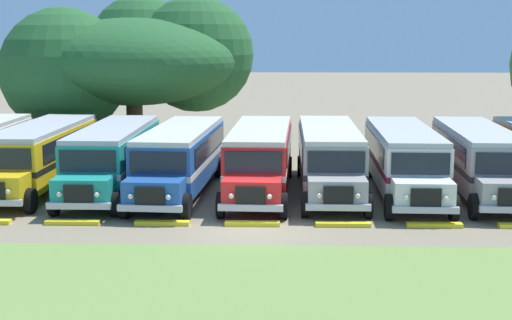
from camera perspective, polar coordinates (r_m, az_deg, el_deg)
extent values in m
plane|color=#84755B|center=(26.06, -0.32, -5.39)|extent=(220.00, 220.00, 0.00)
cube|color=olive|center=(18.84, -1.13, -11.46)|extent=(80.00, 10.83, 0.01)
cube|color=black|center=(35.44, -19.37, 1.50)|extent=(0.10, 8.00, 0.80)
cube|color=red|center=(39.97, -18.88, 1.54)|extent=(0.90, 0.07, 1.30)
cylinder|color=black|center=(38.21, -17.93, -0.20)|extent=(0.29, 1.00, 1.00)
cube|color=yellow|center=(34.40, -16.44, 0.58)|extent=(2.67, 9.24, 2.10)
cube|color=black|center=(34.43, -16.42, 0.30)|extent=(2.70, 9.26, 0.24)
cube|color=black|center=(34.22, -14.30, 1.47)|extent=(0.18, 8.00, 0.80)
cube|color=black|center=(35.04, -18.28, 1.47)|extent=(0.18, 8.00, 0.80)
cube|color=#B2B2B7|center=(34.24, -16.53, 2.49)|extent=(2.58, 9.14, 0.22)
cube|color=black|center=(30.05, -19.34, 0.09)|extent=(2.20, 0.10, 0.84)
cube|color=black|center=(38.76, -14.22, 1.53)|extent=(0.90, 0.08, 1.30)
sphere|color=#EAE5C6|center=(28.64, -19.00, -2.39)|extent=(0.20, 0.20, 0.20)
cylinder|color=black|center=(29.39, -17.40, -3.09)|extent=(0.30, 1.00, 1.00)
cylinder|color=black|center=(37.03, -13.10, -0.29)|extent=(0.30, 1.00, 1.00)
cylinder|color=black|center=(37.76, -16.61, -0.25)|extent=(0.30, 1.00, 1.00)
cube|color=teal|center=(33.10, -11.08, 0.45)|extent=(2.56, 9.22, 2.10)
cube|color=white|center=(33.12, -11.07, 0.16)|extent=(2.59, 9.24, 0.24)
cube|color=black|center=(33.05, -8.84, 1.38)|extent=(0.09, 8.00, 0.80)
cube|color=black|center=(33.62, -13.10, 1.38)|extent=(0.09, 8.00, 0.80)
cube|color=#B2B2B7|center=(32.93, -11.14, 2.44)|extent=(2.48, 9.12, 0.22)
cube|color=teal|center=(28.15, -13.46, -2.37)|extent=(2.21, 1.41, 1.05)
cube|color=black|center=(27.45, -13.87, -2.65)|extent=(1.10, 0.11, 0.70)
cube|color=#B7B7BC|center=(27.50, -13.85, -3.54)|extent=(2.40, 0.22, 0.24)
cube|color=black|center=(28.59, -13.19, -0.08)|extent=(2.20, 0.07, 0.84)
cube|color=white|center=(37.57, -9.50, 1.44)|extent=(0.90, 0.07, 1.30)
sphere|color=#EAE5C6|center=(27.22, -12.48, -2.70)|extent=(0.20, 0.20, 0.20)
sphere|color=#EAE5C6|center=(27.60, -15.29, -2.64)|extent=(0.20, 0.20, 0.20)
cylinder|color=black|center=(28.06, -10.99, -3.42)|extent=(0.29, 1.00, 1.00)
cylinder|color=black|center=(28.69, -15.68, -3.31)|extent=(0.29, 1.00, 1.00)
cylinder|color=black|center=(35.93, -8.09, -0.43)|extent=(0.29, 1.00, 1.00)
cylinder|color=black|center=(36.43, -11.81, -0.40)|extent=(0.29, 1.00, 1.00)
cube|color=#23519E|center=(32.25, -5.90, 0.33)|extent=(3.09, 9.34, 2.10)
cube|color=silver|center=(32.28, -5.89, 0.04)|extent=(3.12, 9.36, 0.24)
cube|color=black|center=(32.24, -3.60, 1.27)|extent=(0.56, 7.99, 0.80)
cube|color=black|center=(32.73, -8.00, 1.32)|extent=(0.56, 7.99, 0.80)
cube|color=beige|center=(32.08, -5.94, 2.38)|extent=(3.00, 9.24, 0.22)
cube|color=#23519E|center=(27.27, -8.04, -2.59)|extent=(2.29, 1.54, 1.05)
cube|color=black|center=(26.56, -8.40, -2.88)|extent=(1.10, 0.17, 0.70)
cube|color=#B7B7BC|center=(26.62, -8.40, -3.80)|extent=(2.41, 0.35, 0.24)
cube|color=black|center=(27.71, -7.77, -0.22)|extent=(2.20, 0.20, 0.84)
cube|color=silver|center=(36.75, -4.50, 1.36)|extent=(0.90, 0.12, 1.30)
sphere|color=#EAE5C6|center=(26.36, -6.95, -2.94)|extent=(0.20, 0.20, 0.20)
sphere|color=#EAE5C6|center=(26.69, -9.89, -2.86)|extent=(0.20, 0.20, 0.20)
cylinder|color=black|center=(27.23, -5.50, -3.69)|extent=(0.34, 1.02, 1.00)
cylinder|color=black|center=(27.78, -10.38, -3.53)|extent=(0.34, 1.02, 1.00)
cylinder|color=black|center=(35.14, -3.00, -0.58)|extent=(0.34, 1.02, 1.00)
cylinder|color=black|center=(35.57, -6.83, -0.51)|extent=(0.34, 1.02, 1.00)
cube|color=red|center=(32.17, 0.37, 0.36)|extent=(2.86, 9.29, 2.10)
cube|color=white|center=(32.20, 0.37, 0.07)|extent=(2.89, 9.31, 0.24)
cube|color=black|center=(32.34, 2.65, 1.30)|extent=(0.35, 8.00, 0.80)
cube|color=black|center=(32.49, -1.83, 1.35)|extent=(0.35, 8.00, 0.80)
cube|color=beige|center=(32.00, 0.37, 2.41)|extent=(2.77, 9.19, 0.22)
cube|color=red|center=(27.08, -0.32, -2.58)|extent=(2.25, 1.49, 1.05)
cube|color=black|center=(26.35, -0.44, -2.87)|extent=(1.10, 0.14, 0.70)
cube|color=#B7B7BC|center=(26.41, -0.44, -3.80)|extent=(2.41, 0.29, 0.24)
cube|color=black|center=(27.54, -0.22, -0.19)|extent=(2.20, 0.15, 0.84)
cube|color=white|center=(36.75, 0.81, 1.39)|extent=(0.90, 0.10, 1.30)
sphere|color=#EAE5C6|center=(26.26, 1.08, -2.91)|extent=(0.20, 0.20, 0.20)
sphere|color=#EAE5C6|center=(26.37, -1.97, -2.87)|extent=(0.20, 0.20, 0.20)
cylinder|color=black|center=(27.24, 2.22, -3.64)|extent=(0.32, 1.01, 1.00)
cylinder|color=black|center=(27.41, -2.81, -3.56)|extent=(0.32, 1.01, 1.00)
cylinder|color=black|center=(35.26, 2.61, -0.54)|extent=(0.32, 1.01, 1.00)
cylinder|color=black|center=(35.39, -1.27, -0.49)|extent=(0.32, 1.01, 1.00)
cube|color=#9E9993|center=(32.42, 5.78, 0.39)|extent=(2.61, 9.23, 2.10)
cube|color=#282828|center=(32.45, 5.78, 0.09)|extent=(2.64, 9.25, 0.24)
cube|color=black|center=(32.74, 7.99, 1.32)|extent=(0.13, 8.00, 0.80)
cube|color=black|center=(32.59, 3.54, 1.36)|extent=(0.13, 8.00, 0.80)
cube|color=beige|center=(32.25, 5.82, 2.42)|extent=(2.53, 9.13, 0.22)
cube|color=#9E9993|center=(27.32, 6.42, -2.53)|extent=(2.22, 1.43, 1.05)
cube|color=black|center=(26.60, 6.53, -2.81)|extent=(1.10, 0.11, 0.70)
cube|color=#B7B7BC|center=(26.66, 6.52, -3.74)|extent=(2.40, 0.23, 0.24)
cube|color=black|center=(27.78, 6.36, -0.16)|extent=(2.20, 0.09, 0.84)
cube|color=#282828|center=(36.99, 5.36, 1.40)|extent=(0.90, 0.07, 1.30)
sphere|color=#EAE5C6|center=(26.61, 8.05, -2.84)|extent=(0.20, 0.20, 0.20)
sphere|color=#EAE5C6|center=(26.51, 5.03, -2.83)|extent=(0.20, 0.20, 0.20)
cylinder|color=black|center=(27.65, 8.87, -3.55)|extent=(0.29, 1.00, 1.00)
cylinder|color=black|center=(27.48, 3.88, -3.54)|extent=(0.29, 1.00, 1.00)
cylinder|color=black|center=(35.64, 7.39, -0.50)|extent=(0.29, 1.00, 1.00)
cylinder|color=black|center=(35.50, 3.53, -0.48)|extent=(0.29, 1.00, 1.00)
cube|color=silver|center=(32.51, 11.52, 0.26)|extent=(2.77, 9.27, 2.10)
cube|color=maroon|center=(32.54, 11.51, -0.03)|extent=(2.80, 9.29, 0.24)
cube|color=black|center=(32.93, 13.67, 1.18)|extent=(0.28, 8.00, 0.80)
cube|color=black|center=(32.57, 9.27, 1.24)|extent=(0.28, 8.00, 0.80)
cube|color=#B2B2B7|center=(32.35, 11.59, 2.29)|extent=(2.69, 9.17, 0.22)
cube|color=silver|center=(27.47, 13.03, -2.65)|extent=(2.24, 1.47, 1.05)
cube|color=black|center=(26.75, 13.29, -2.94)|extent=(1.10, 0.13, 0.70)
cube|color=#B7B7BC|center=(26.81, 13.27, -3.86)|extent=(2.40, 0.27, 0.24)
cube|color=black|center=(27.92, 12.88, -0.30)|extent=(2.20, 0.13, 0.84)
cube|color=maroon|center=(37.05, 10.52, 1.29)|extent=(0.90, 0.09, 1.30)
sphere|color=#EAE5C6|center=(26.84, 14.78, -2.97)|extent=(0.20, 0.20, 0.20)
sphere|color=#EAE5C6|center=(26.59, 11.82, -2.96)|extent=(0.20, 0.20, 0.20)
cylinder|color=black|center=(27.91, 15.38, -3.67)|extent=(0.31, 1.01, 1.00)
cylinder|color=black|center=(27.51, 10.48, -3.67)|extent=(0.31, 1.01, 1.00)
cylinder|color=black|center=(35.80, 12.70, -0.62)|extent=(0.31, 1.01, 1.00)
cylinder|color=black|center=(35.48, 8.87, -0.58)|extent=(0.31, 1.01, 1.00)
cube|color=#9E9993|center=(33.35, 17.06, 0.26)|extent=(2.94, 9.31, 2.10)
cube|color=#282828|center=(33.38, 17.05, -0.02)|extent=(2.97, 9.33, 0.24)
cube|color=black|center=(33.86, 19.09, 1.15)|extent=(0.43, 7.99, 0.80)
cube|color=black|center=(33.31, 14.86, 1.23)|extent=(0.43, 7.99, 0.80)
cube|color=#B2B2B7|center=(33.19, 17.16, 2.24)|extent=(2.86, 9.21, 0.22)
cube|color=#9E9993|center=(28.39, 19.31, -2.56)|extent=(2.27, 1.51, 1.05)
cube|color=black|center=(28.83, 19.09, -0.28)|extent=(2.20, 0.17, 0.84)
cube|color=#282828|center=(37.83, 15.55, 1.27)|extent=(0.90, 0.10, 1.30)
sphere|color=#EAE5C6|center=(27.46, 18.32, -2.86)|extent=(0.20, 0.20, 0.20)
cylinder|color=black|center=(28.31, 16.85, -3.55)|extent=(0.33, 1.01, 1.00)
cylinder|color=black|center=(36.68, 17.80, -0.60)|extent=(0.33, 1.01, 1.00)
cylinder|color=black|center=(36.19, 14.11, -0.56)|extent=(0.33, 1.01, 1.00)
cylinder|color=black|center=(37.10, 18.77, -0.54)|extent=(0.29, 1.00, 1.00)
cube|color=yellow|center=(27.36, -14.30, -4.80)|extent=(2.00, 0.36, 0.15)
cube|color=yellow|center=(26.65, -7.44, -4.97)|extent=(2.00, 0.36, 0.15)
cube|color=yellow|center=(26.34, -0.30, -5.06)|extent=(2.00, 0.36, 0.15)
cube|color=yellow|center=(26.44, 6.90, -5.08)|extent=(2.00, 0.36, 0.15)
cube|color=yellow|center=(26.94, 13.93, -5.02)|extent=(2.00, 0.36, 0.15)
cylinder|color=brown|center=(43.73, -9.56, 2.94)|extent=(0.97, 0.97, 3.39)
ellipsoid|color=#235628|center=(43.46, -9.70, 7.68)|extent=(12.30, 10.63, 5.11)
sphere|color=#235628|center=(44.39, -4.77, 8.34)|extent=(7.02, 7.02, 7.02)
sphere|color=#235628|center=(43.25, -14.91, 6.78)|extent=(7.36, 7.36, 7.36)
sphere|color=#235628|center=(46.30, -9.01, 8.69)|extent=(6.62, 6.62, 6.62)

